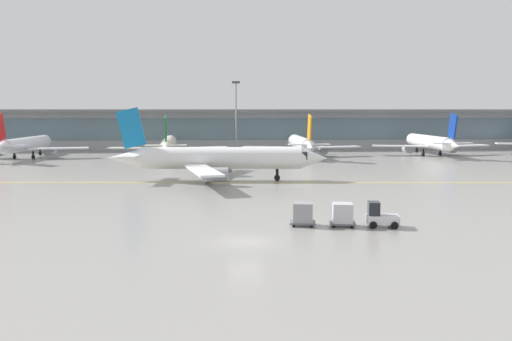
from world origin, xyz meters
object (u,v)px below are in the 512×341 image
cargo_dolly_lead (343,214)px  cargo_dolly_trailing (303,213)px  taxiing_regional_jet (219,159)px  gate_airplane_3 (301,144)px  gate_airplane_1 (26,145)px  gate_airplane_4 (430,142)px  apron_light_mast_1 (236,113)px  gate_airplane_2 (168,144)px  baggage_tug (380,216)px

cargo_dolly_lead → cargo_dolly_trailing: (-3.25, 0.47, 0.00)m
taxiing_regional_jet → cargo_dolly_lead: (10.37, -29.67, -1.92)m
gate_airplane_3 → cargo_dolly_trailing: size_ratio=11.47×
gate_airplane_1 → gate_airplane_4: gate_airplane_4 is taller
gate_airplane_3 → apron_light_mast_1: (-12.95, 13.61, 6.03)m
gate_airplane_2 → taxiing_regional_jet: bearing=-167.3°
gate_airplane_3 → taxiing_regional_jet: size_ratio=0.88×
gate_airplane_4 → taxiing_regional_jet: (-44.24, -38.46, 0.28)m
gate_airplane_2 → apron_light_mast_1: 20.52m
gate_airplane_1 → taxiing_regional_jet: size_ratio=0.90×
taxiing_regional_jet → apron_light_mast_1: apron_light_mast_1 is taller
cargo_dolly_trailing → baggage_tug: bearing=-0.0°
gate_airplane_2 → taxiing_regional_jet: (10.37, -36.92, 0.40)m
gate_airplane_3 → cargo_dolly_trailing: (-9.50, -66.17, -1.58)m
gate_airplane_1 → gate_airplane_4: (82.56, 2.10, 0.01)m
gate_airplane_3 → baggage_tug: gate_airplane_3 is taller
gate_airplane_4 → taxiing_regional_jet: bearing=130.0°
gate_airplane_2 → apron_light_mast_1: bearing=-48.8°
gate_airplane_4 → taxiing_regional_jet: size_ratio=0.91×
baggage_tug → cargo_dolly_trailing: 6.34m
gate_airplane_2 → baggage_tug: gate_airplane_2 is taller
cargo_dolly_trailing → gate_airplane_2: bearing=113.0°
apron_light_mast_1 → gate_airplane_3: bearing=-46.4°
cargo_dolly_lead → apron_light_mast_1: apron_light_mast_1 is taller
gate_airplane_3 → apron_light_mast_1: bearing=43.4°
gate_airplane_3 → taxiing_regional_jet: (-16.62, -36.97, 0.34)m
apron_light_mast_1 → cargo_dolly_lead: bearing=-85.2°
baggage_tug → cargo_dolly_lead: (-3.03, 0.44, 0.16)m
gate_airplane_2 → taxiing_regional_jet: 38.35m
cargo_dolly_lead → apron_light_mast_1: size_ratio=0.14×
gate_airplane_1 → gate_airplane_2: 27.95m
baggage_tug → cargo_dolly_trailing: baggage_tug is taller
taxiing_regional_jet → gate_airplane_4: bearing=44.8°
cargo_dolly_trailing → gate_airplane_3: bearing=90.0°
apron_light_mast_1 → gate_airplane_1: bearing=-161.3°
baggage_tug → apron_light_mast_1: (-9.72, 80.69, 7.78)m
gate_airplane_1 → cargo_dolly_trailing: (45.44, -65.57, -1.64)m
gate_airplane_1 → baggage_tug: (51.71, -66.47, -1.80)m
gate_airplane_2 → gate_airplane_3: size_ratio=0.98×
taxiing_regional_jet → apron_light_mast_1: (3.67, 50.58, 5.69)m
baggage_tug → cargo_dolly_lead: baggage_tug is taller
gate_airplane_4 → apron_light_mast_1: size_ratio=1.70×
gate_airplane_3 → baggage_tug: (-3.23, -67.08, -1.74)m
baggage_tug → cargo_dolly_lead: 3.06m
gate_airplane_1 → baggage_tug: 84.24m
gate_airplane_1 → gate_airplane_4: size_ratio=1.00×
gate_airplane_1 → cargo_dolly_lead: (48.69, -66.03, -1.64)m
gate_airplane_3 → cargo_dolly_lead: gate_airplane_3 is taller
gate_airplane_1 → gate_airplane_4: bearing=-85.8°
baggage_tug → apron_light_mast_1: apron_light_mast_1 is taller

